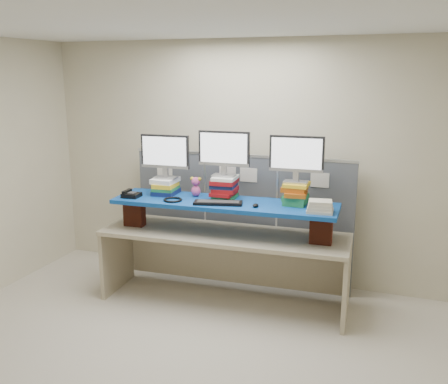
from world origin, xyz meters
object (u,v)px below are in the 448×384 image
at_px(monitor_center, 224,151).
at_px(monitor_right, 297,156).
at_px(blue_board, 224,203).
at_px(keyboard, 218,203).
at_px(desk, 224,247).
at_px(desk_phone, 131,195).
at_px(monitor_left, 165,154).

bearing_deg(monitor_center, monitor_right, 0.00).
height_order(blue_board, monitor_right, monitor_right).
bearing_deg(keyboard, monitor_center, 81.64).
bearing_deg(desk, monitor_center, 107.14).
height_order(desk, blue_board, blue_board).
bearing_deg(desk_phone, monitor_left, 38.34).
bearing_deg(desk, desk_phone, -173.43).
xyz_separation_m(desk, monitor_right, (0.71, 0.16, 0.98)).
bearing_deg(monitor_right, blue_board, -170.59).
relative_size(desk, keyboard, 5.12).
distance_m(blue_board, monitor_center, 0.54).
bearing_deg(monitor_left, monitor_right, 0.00).
relative_size(blue_board, monitor_center, 4.28).
height_order(blue_board, monitor_left, monitor_left).
bearing_deg(keyboard, blue_board, 67.26).
distance_m(desk, keyboard, 0.53).
relative_size(monitor_right, desk_phone, 2.95).
xyz_separation_m(blue_board, keyboard, (-0.02, -0.12, 0.04)).
xyz_separation_m(monitor_right, keyboard, (-0.73, -0.28, -0.47)).
relative_size(desk, desk_phone, 14.28).
bearing_deg(desk, monitor_right, 9.41).
bearing_deg(monitor_right, monitor_left, -180.00).
distance_m(monitor_center, desk_phone, 1.10).
relative_size(desk, monitor_right, 4.84).
bearing_deg(monitor_center, desk, -72.86).
bearing_deg(monitor_left, keyboard, -19.61).
bearing_deg(monitor_center, monitor_left, -180.00).
bearing_deg(desk, monitor_left, 170.38).
height_order(monitor_right, keyboard, monitor_right).
relative_size(desk, blue_board, 1.13).
bearing_deg(desk_phone, monitor_center, 14.37).
distance_m(blue_board, keyboard, 0.13).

